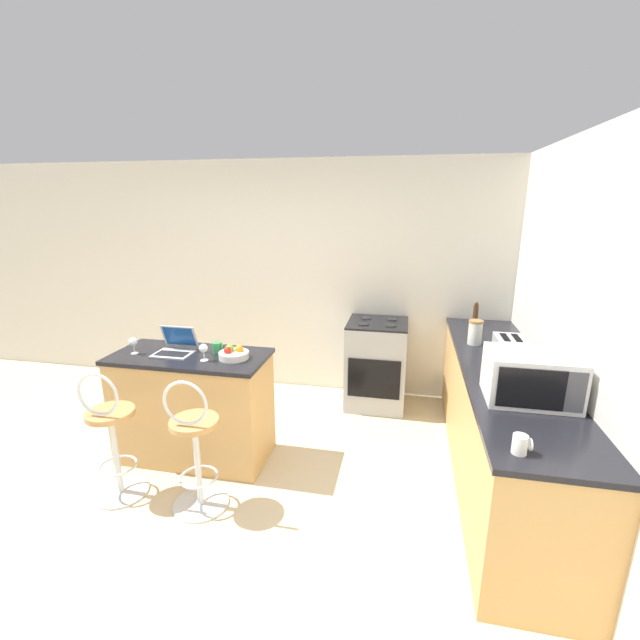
{
  "coord_description": "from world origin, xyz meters",
  "views": [
    {
      "loc": [
        1.32,
        -2.39,
        2.14
      ],
      "look_at": [
        0.51,
        1.55,
        1.04
      ],
      "focal_mm": 24.0,
      "sensor_mm": 36.0,
      "label": 1
    }
  ],
  "objects_px": {
    "stove_range": "(376,364)",
    "mug_white": "(521,444)",
    "microwave": "(531,377)",
    "bar_stool_near": "(112,438)",
    "bar_stool_far": "(195,448)",
    "wine_glass_short": "(133,342)",
    "toaster": "(509,350)",
    "wine_glass_tall": "(203,349)",
    "laptop": "(176,346)",
    "fruit_bowl": "(234,354)",
    "mug_green": "(218,348)",
    "pepper_mill": "(475,314)",
    "storage_jar": "(475,332)"
  },
  "relations": [
    {
      "from": "microwave",
      "to": "mug_white",
      "type": "bearing_deg",
      "value": -106.75
    },
    {
      "from": "wine_glass_short",
      "to": "bar_stool_far",
      "type": "bearing_deg",
      "value": -34.42
    },
    {
      "from": "mug_green",
      "to": "storage_jar",
      "type": "bearing_deg",
      "value": 17.53
    },
    {
      "from": "microwave",
      "to": "pepper_mill",
      "type": "xyz_separation_m",
      "value": [
        -0.09,
        1.74,
        -0.04
      ]
    },
    {
      "from": "storage_jar",
      "to": "pepper_mill",
      "type": "bearing_deg",
      "value": 82.12
    },
    {
      "from": "bar_stool_near",
      "to": "storage_jar",
      "type": "xyz_separation_m",
      "value": [
        2.66,
        1.36,
        0.56
      ]
    },
    {
      "from": "stove_range",
      "to": "wine_glass_tall",
      "type": "xyz_separation_m",
      "value": [
        -1.26,
        -1.41,
        0.57
      ]
    },
    {
      "from": "microwave",
      "to": "storage_jar",
      "type": "bearing_deg",
      "value": 99.51
    },
    {
      "from": "bar_stool_near",
      "to": "bar_stool_far",
      "type": "height_order",
      "value": "same"
    },
    {
      "from": "bar_stool_far",
      "to": "fruit_bowl",
      "type": "relative_size",
      "value": 4.29
    },
    {
      "from": "bar_stool_near",
      "to": "storage_jar",
      "type": "height_order",
      "value": "storage_jar"
    },
    {
      "from": "stove_range",
      "to": "mug_white",
      "type": "relative_size",
      "value": 9.49
    },
    {
      "from": "stove_range",
      "to": "wine_glass_short",
      "type": "bearing_deg",
      "value": -144.02
    },
    {
      "from": "wine_glass_tall",
      "to": "wine_glass_short",
      "type": "bearing_deg",
      "value": 177.07
    },
    {
      "from": "mug_green",
      "to": "pepper_mill",
      "type": "relative_size",
      "value": 0.41
    },
    {
      "from": "bar_stool_near",
      "to": "stove_range",
      "type": "relative_size",
      "value": 1.08
    },
    {
      "from": "fruit_bowl",
      "to": "mug_green",
      "type": "relative_size",
      "value": 2.43
    },
    {
      "from": "pepper_mill",
      "to": "wine_glass_short",
      "type": "height_order",
      "value": "pepper_mill"
    },
    {
      "from": "stove_range",
      "to": "wine_glass_short",
      "type": "height_order",
      "value": "wine_glass_short"
    },
    {
      "from": "bar_stool_far",
      "to": "mug_white",
      "type": "bearing_deg",
      "value": -10.7
    },
    {
      "from": "bar_stool_far",
      "to": "mug_white",
      "type": "xyz_separation_m",
      "value": [
        1.99,
        -0.38,
        0.5
      ]
    },
    {
      "from": "mug_green",
      "to": "pepper_mill",
      "type": "height_order",
      "value": "pepper_mill"
    },
    {
      "from": "wine_glass_short",
      "to": "mug_green",
      "type": "bearing_deg",
      "value": 13.5
    },
    {
      "from": "bar_stool_far",
      "to": "microwave",
      "type": "height_order",
      "value": "microwave"
    },
    {
      "from": "stove_range",
      "to": "wine_glass_tall",
      "type": "distance_m",
      "value": 1.98
    },
    {
      "from": "bar_stool_near",
      "to": "wine_glass_short",
      "type": "bearing_deg",
      "value": 102.88
    },
    {
      "from": "bar_stool_near",
      "to": "wine_glass_tall",
      "type": "xyz_separation_m",
      "value": [
        0.52,
        0.5,
        0.55
      ]
    },
    {
      "from": "fruit_bowl",
      "to": "mug_white",
      "type": "distance_m",
      "value": 2.16
    },
    {
      "from": "bar_stool_near",
      "to": "wine_glass_short",
      "type": "xyz_separation_m",
      "value": [
        -0.12,
        0.54,
        0.55
      ]
    },
    {
      "from": "toaster",
      "to": "wine_glass_tall",
      "type": "relative_size",
      "value": 2.12
    },
    {
      "from": "bar_stool_near",
      "to": "mug_white",
      "type": "distance_m",
      "value": 2.72
    },
    {
      "from": "toaster",
      "to": "bar_stool_far",
      "type": "bearing_deg",
      "value": -156.27
    },
    {
      "from": "mug_white",
      "to": "storage_jar",
      "type": "distance_m",
      "value": 1.74
    },
    {
      "from": "mug_green",
      "to": "storage_jar",
      "type": "height_order",
      "value": "storage_jar"
    },
    {
      "from": "mug_green",
      "to": "mug_white",
      "type": "height_order",
      "value": "mug_white"
    },
    {
      "from": "wine_glass_tall",
      "to": "laptop",
      "type": "bearing_deg",
      "value": 157.1
    },
    {
      "from": "pepper_mill",
      "to": "laptop",
      "type": "bearing_deg",
      "value": -151.65
    },
    {
      "from": "wine_glass_tall",
      "to": "bar_stool_far",
      "type": "bearing_deg",
      "value": -74.2
    },
    {
      "from": "toaster",
      "to": "wine_glass_tall",
      "type": "height_order",
      "value": "toaster"
    },
    {
      "from": "fruit_bowl",
      "to": "wine_glass_tall",
      "type": "relative_size",
      "value": 1.72
    },
    {
      "from": "wine_glass_tall",
      "to": "pepper_mill",
      "type": "bearing_deg",
      "value": 34.08
    },
    {
      "from": "pepper_mill",
      "to": "storage_jar",
      "type": "xyz_separation_m",
      "value": [
        -0.09,
        -0.65,
        -0.01
      ]
    },
    {
      "from": "microwave",
      "to": "fruit_bowl",
      "type": "distance_m",
      "value": 2.15
    },
    {
      "from": "laptop",
      "to": "fruit_bowl",
      "type": "xyz_separation_m",
      "value": [
        0.53,
        -0.04,
        -0.02
      ]
    },
    {
      "from": "laptop",
      "to": "fruit_bowl",
      "type": "height_order",
      "value": "laptop"
    },
    {
      "from": "storage_jar",
      "to": "stove_range",
      "type": "bearing_deg",
      "value": 148.13
    },
    {
      "from": "stove_range",
      "to": "pepper_mill",
      "type": "height_order",
      "value": "pepper_mill"
    },
    {
      "from": "fruit_bowl",
      "to": "pepper_mill",
      "type": "height_order",
      "value": "pepper_mill"
    },
    {
      "from": "bar_stool_near",
      "to": "mug_green",
      "type": "relative_size",
      "value": 10.43
    },
    {
      "from": "bar_stool_far",
      "to": "wine_glass_tall",
      "type": "xyz_separation_m",
      "value": [
        -0.14,
        0.5,
        0.55
      ]
    }
  ]
}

